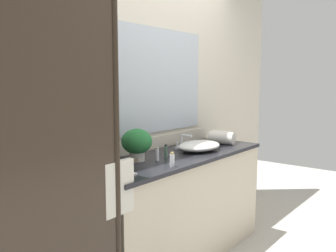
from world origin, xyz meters
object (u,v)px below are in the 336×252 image
(faucet, at_px, (182,144))
(amenity_bottle_shampoo, at_px, (172,160))
(rolled_towel_near_edge, at_px, (222,136))
(amenity_bottle_body_wash, at_px, (166,151))
(sink_basin, at_px, (199,146))
(potted_plant, at_px, (137,143))
(soap_dish, at_px, (128,173))
(rolled_towel_middle, at_px, (222,138))
(amenity_bottle_lotion, at_px, (157,154))

(faucet, bearing_deg, amenity_bottle_shampoo, -149.30)
(rolled_towel_near_edge, bearing_deg, amenity_bottle_body_wash, -178.55)
(faucet, relative_size, amenity_bottle_body_wash, 1.67)
(sink_basin, relative_size, faucet, 2.57)
(sink_basin, xyz_separation_m, potted_plant, (-0.63, 0.14, 0.10))
(soap_dish, height_order, rolled_towel_middle, rolled_towel_middle)
(amenity_bottle_lotion, xyz_separation_m, rolled_towel_middle, (0.94, -0.01, 0.01))
(faucet, relative_size, potted_plant, 0.70)
(faucet, bearing_deg, sink_basin, -90.00)
(rolled_towel_near_edge, bearing_deg, potted_plant, 176.68)
(sink_basin, distance_m, rolled_towel_near_edge, 0.53)
(amenity_bottle_shampoo, xyz_separation_m, rolled_towel_near_edge, (1.14, 0.26, 0.01))
(rolled_towel_near_edge, relative_size, rolled_towel_middle, 0.84)
(amenity_bottle_lotion, relative_size, rolled_towel_middle, 0.42)
(sink_basin, height_order, soap_dish, sink_basin)
(faucet, height_order, amenity_bottle_body_wash, faucet)
(amenity_bottle_shampoo, bearing_deg, potted_plant, 92.78)
(amenity_bottle_shampoo, height_order, rolled_towel_near_edge, rolled_towel_near_edge)
(faucet, height_order, potted_plant, potted_plant)
(amenity_bottle_body_wash, bearing_deg, potted_plant, 159.04)
(potted_plant, bearing_deg, rolled_towel_middle, -6.77)
(amenity_bottle_body_wash, distance_m, rolled_towel_near_edge, 0.92)
(amenity_bottle_lotion, xyz_separation_m, rolled_towel_near_edge, (1.05, 0.05, 0.01))
(amenity_bottle_shampoo, xyz_separation_m, rolled_towel_middle, (1.03, 0.20, 0.01))
(rolled_towel_near_edge, height_order, rolled_towel_middle, rolled_towel_middle)
(amenity_bottle_shampoo, distance_m, rolled_towel_near_edge, 1.16)
(amenity_bottle_body_wash, relative_size, rolled_towel_middle, 0.42)
(potted_plant, xyz_separation_m, rolled_towel_middle, (1.04, -0.12, -0.08))
(sink_basin, distance_m, amenity_bottle_shampoo, 0.64)
(potted_plant, height_order, rolled_towel_middle, potted_plant)
(potted_plant, bearing_deg, soap_dish, -144.16)
(faucet, distance_m, amenity_bottle_lotion, 0.55)
(faucet, distance_m, rolled_towel_near_edge, 0.53)
(sink_basin, xyz_separation_m, faucet, (0.00, 0.18, -0.00))
(amenity_bottle_shampoo, relative_size, rolled_towel_near_edge, 0.51)
(amenity_bottle_shampoo, relative_size, rolled_towel_middle, 0.43)
(potted_plant, bearing_deg, amenity_bottle_body_wash, -20.96)
(sink_basin, bearing_deg, amenity_bottle_lotion, 177.31)
(sink_basin, height_order, rolled_towel_near_edge, rolled_towel_near_edge)
(rolled_towel_near_edge, xyz_separation_m, rolled_towel_middle, (-0.11, -0.06, 0.00))
(potted_plant, xyz_separation_m, amenity_bottle_lotion, (0.10, -0.12, -0.09))
(amenity_bottle_body_wash, bearing_deg, rolled_towel_near_edge, 1.45)
(potted_plant, xyz_separation_m, amenity_bottle_body_wash, (0.24, -0.09, -0.09))
(rolled_towel_middle, bearing_deg, amenity_bottle_shampoo, -168.87)
(soap_dish, distance_m, amenity_bottle_body_wash, 0.61)
(sink_basin, bearing_deg, potted_plant, 167.42)
(amenity_bottle_lotion, height_order, rolled_towel_middle, rolled_towel_middle)
(soap_dish, bearing_deg, amenity_bottle_shampoo, -11.49)
(faucet, xyz_separation_m, rolled_towel_near_edge, (0.52, -0.11, 0.01))
(rolled_towel_middle, bearing_deg, potted_plant, 173.23)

